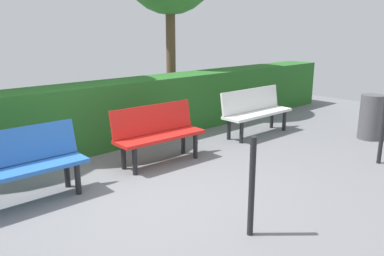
{
  "coord_description": "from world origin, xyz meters",
  "views": [
    {
      "loc": [
        2.54,
        3.68,
        1.97
      ],
      "look_at": [
        -1.18,
        -0.33,
        0.55
      ],
      "focal_mm": 36.14,
      "sensor_mm": 36.0,
      "label": 1
    }
  ],
  "objects_px": {
    "bench_white": "(255,109)",
    "bench_red": "(158,131)",
    "trash_bin": "(371,117)",
    "bench_blue": "(11,164)"
  },
  "relations": [
    {
      "from": "bench_white",
      "to": "bench_red",
      "type": "distance_m",
      "value": 2.33
    },
    {
      "from": "trash_bin",
      "to": "bench_white",
      "type": "bearing_deg",
      "value": -51.61
    },
    {
      "from": "bench_white",
      "to": "bench_blue",
      "type": "bearing_deg",
      "value": 1.3
    },
    {
      "from": "bench_white",
      "to": "bench_blue",
      "type": "distance_m",
      "value": 4.44
    },
    {
      "from": "bench_red",
      "to": "bench_blue",
      "type": "distance_m",
      "value": 2.1
    },
    {
      "from": "bench_red",
      "to": "bench_blue",
      "type": "relative_size",
      "value": 0.86
    },
    {
      "from": "bench_blue",
      "to": "trash_bin",
      "type": "bearing_deg",
      "value": 165.16
    },
    {
      "from": "bench_white",
      "to": "bench_red",
      "type": "relative_size",
      "value": 1.11
    },
    {
      "from": "bench_white",
      "to": "trash_bin",
      "type": "height_order",
      "value": "bench_white"
    },
    {
      "from": "bench_white",
      "to": "bench_red",
      "type": "xyz_separation_m",
      "value": [
        2.33,
        0.01,
        -0.0
      ]
    }
  ]
}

